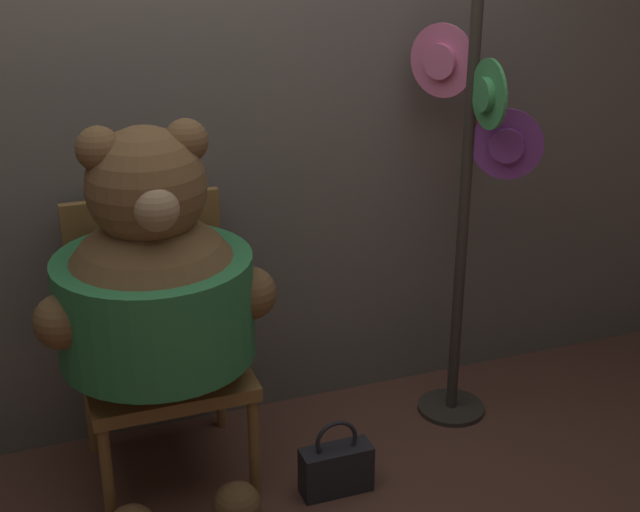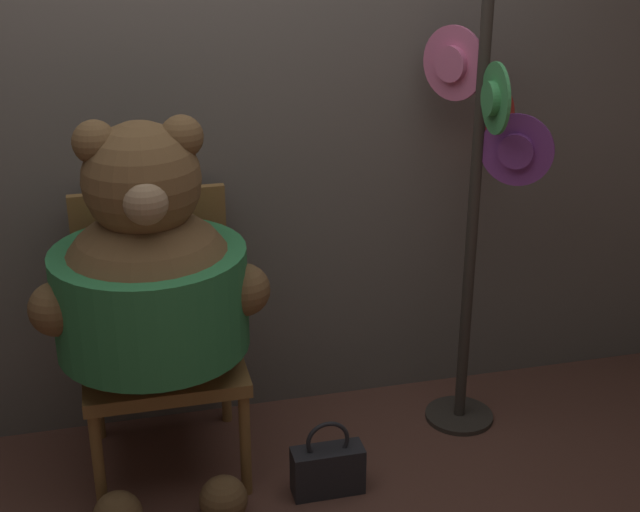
{
  "view_description": "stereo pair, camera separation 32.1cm",
  "coord_description": "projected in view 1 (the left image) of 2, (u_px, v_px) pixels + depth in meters",
  "views": [
    {
      "loc": [
        -0.68,
        -2.65,
        2.05
      ],
      "look_at": [
        0.34,
        0.13,
        0.81
      ],
      "focal_mm": 50.0,
      "sensor_mm": 36.0,
      "label": 1
    },
    {
      "loc": [
        -0.37,
        -2.74,
        2.05
      ],
      "look_at": [
        0.34,
        0.13,
        0.81
      ],
      "focal_mm": 50.0,
      "sensor_mm": 36.0,
      "label": 2
    }
  ],
  "objects": [
    {
      "name": "ground_plane",
      "position": [
        245.0,
        484.0,
        3.3
      ],
      "size": [
        14.0,
        14.0,
        0.0
      ],
      "primitive_type": "plane",
      "color": "brown"
    },
    {
      "name": "wall_back",
      "position": [
        195.0,
        139.0,
        3.32
      ],
      "size": [
        8.0,
        0.1,
        2.35
      ],
      "color": "#66605B",
      "rests_on": "ground_plane"
    },
    {
      "name": "chair",
      "position": [
        158.0,
        336.0,
        3.24
      ],
      "size": [
        0.57,
        0.55,
        1.02
      ],
      "color": "olive",
      "rests_on": "ground_plane"
    },
    {
      "name": "hat_display_rack",
      "position": [
        471.0,
        180.0,
        3.38
      ],
      "size": [
        0.38,
        0.49,
        1.74
      ],
      "color": "#332D28",
      "rests_on": "ground_plane"
    },
    {
      "name": "handbag_on_ground",
      "position": [
        336.0,
        467.0,
        3.23
      ],
      "size": [
        0.26,
        0.1,
        0.3
      ],
      "color": "#232328",
      "rests_on": "ground_plane"
    },
    {
      "name": "teddy_bear",
      "position": [
        155.0,
        295.0,
        2.97
      ],
      "size": [
        0.8,
        0.71,
        1.37
      ],
      "color": "brown",
      "rests_on": "ground_plane"
    }
  ]
}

